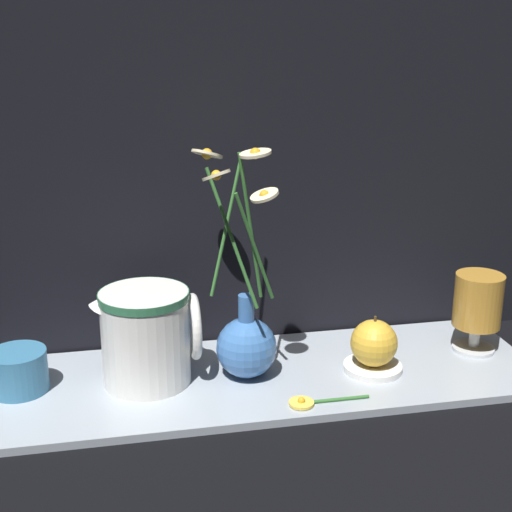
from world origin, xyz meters
TOP-DOWN VIEW (x-y plane):
  - ground_plane at (0.00, 0.00)m, footprint 6.00×6.00m
  - shelf at (0.00, 0.00)m, footprint 0.86×0.27m
  - backdrop_wall at (0.00, 0.15)m, footprint 1.36×0.02m
  - vase_with_flowers at (-0.02, 0.00)m, footprint 0.12×0.18m
  - yellow_mug at (-0.36, 0.02)m, footprint 0.09×0.08m
  - ceramic_pitcher at (-0.17, 0.01)m, footprint 0.16×0.13m
  - tea_glass at (0.36, 0.01)m, footprint 0.08×0.08m
  - saucer_plate at (0.17, -0.02)m, footprint 0.09×0.09m
  - orange_fruit at (0.17, -0.02)m, footprint 0.07×0.07m
  - loose_daisy at (0.05, -0.10)m, footprint 0.12×0.04m

SIDE VIEW (x-z plane):
  - ground_plane at x=0.00m, z-range 0.00..0.00m
  - shelf at x=0.00m, z-range 0.00..0.01m
  - loose_daisy at x=0.05m, z-range 0.01..0.02m
  - saucer_plate at x=0.17m, z-range 0.01..0.02m
  - yellow_mug at x=-0.36m, z-range 0.01..0.07m
  - orange_fruit at x=0.17m, z-range 0.02..0.10m
  - vase_with_flowers at x=-0.02m, z-range -0.10..0.25m
  - ceramic_pitcher at x=-0.17m, z-range 0.01..0.17m
  - tea_glass at x=0.36m, z-range 0.03..0.16m
  - backdrop_wall at x=0.00m, z-range 0.00..1.10m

